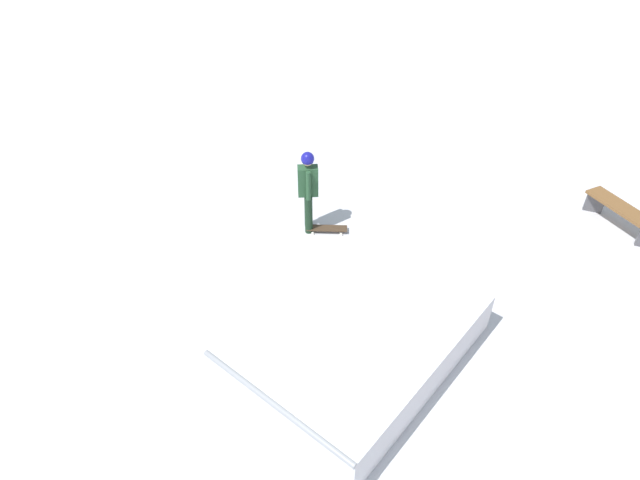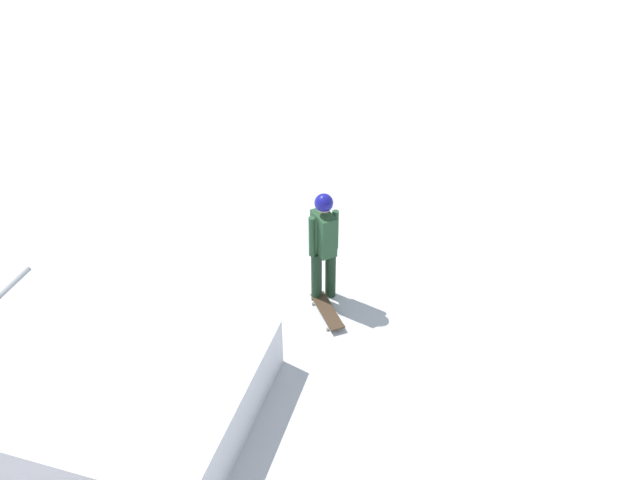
# 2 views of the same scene
# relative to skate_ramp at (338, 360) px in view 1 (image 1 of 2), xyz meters

# --- Properties ---
(ground_plane) EXTENTS (60.00, 60.00, 0.00)m
(ground_plane) POSITION_rel_skate_ramp_xyz_m (-0.17, 0.39, -0.32)
(ground_plane) COLOR silver
(skate_ramp) EXTENTS (5.95, 4.23, 0.74)m
(skate_ramp) POSITION_rel_skate_ramp_xyz_m (0.00, 0.00, 0.00)
(skate_ramp) COLOR silver
(skate_ramp) RESTS_ON ground
(skater) EXTENTS (0.41, 0.44, 1.73)m
(skater) POSITION_rel_skate_ramp_xyz_m (-3.15, -1.71, 0.69)
(skater) COLOR black
(skater) RESTS_ON ground
(skateboard) EXTENTS (0.44, 0.82, 0.09)m
(skateboard) POSITION_rel_skate_ramp_xyz_m (-3.19, -1.34, -0.24)
(skateboard) COLOR #3F2D1E
(skateboard) RESTS_ON ground
(park_bench) EXTENTS (1.40, 1.43, 0.48)m
(park_bench) POSITION_rel_skate_ramp_xyz_m (-5.36, 4.06, 0.04)
(park_bench) COLOR brown
(park_bench) RESTS_ON ground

